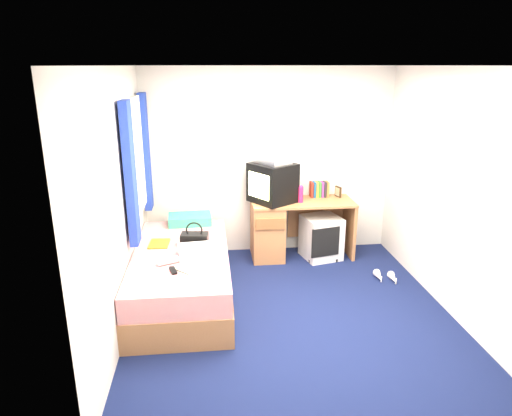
{
  "coord_description": "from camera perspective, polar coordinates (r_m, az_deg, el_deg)",
  "views": [
    {
      "loc": [
        -0.78,
        -4.05,
        2.4
      ],
      "look_at": [
        -0.28,
        0.7,
        0.9
      ],
      "focal_mm": 32.0,
      "sensor_mm": 36.0,
      "label": 1
    }
  ],
  "objects": [
    {
      "name": "vcr",
      "position": [
        5.66,
        2.13,
        5.98
      ],
      "size": [
        0.46,
        0.5,
        0.08
      ],
      "primitive_type": "cube",
      "rotation": [
        0.0,
        0.0,
        -1.02
      ],
      "color": "silver",
      "rests_on": "crt_tv"
    },
    {
      "name": "pillow",
      "position": [
        5.65,
        -8.26,
        -1.41
      ],
      "size": [
        0.53,
        0.36,
        0.11
      ],
      "primitive_type": "cube",
      "rotation": [
        0.0,
        0.0,
        0.06
      ],
      "color": "teal",
      "rests_on": "bed"
    },
    {
      "name": "water_bottle",
      "position": [
        4.57,
        -10.94,
        -6.51
      ],
      "size": [
        0.21,
        0.15,
        0.07
      ],
      "primitive_type": "cylinder",
      "rotation": [
        0.0,
        1.57,
        0.43
      ],
      "color": "silver",
      "rests_on": "bed"
    },
    {
      "name": "bed",
      "position": [
        4.96,
        -9.23,
        -8.29
      ],
      "size": [
        1.01,
        2.0,
        0.54
      ],
      "color": "#AC7448",
      "rests_on": "ground"
    },
    {
      "name": "pink_water_bottle",
      "position": [
        5.75,
        5.61,
        1.66
      ],
      "size": [
        0.08,
        0.08,
        0.2
      ],
      "primitive_type": "cylinder",
      "rotation": [
        0.0,
        0.0,
        -0.22
      ],
      "color": "#E6205C",
      "rests_on": "desk"
    },
    {
      "name": "window_assembly",
      "position": [
        5.1,
        -14.65,
        5.73
      ],
      "size": [
        0.11,
        1.42,
        1.4
      ],
      "color": "silver",
      "rests_on": "room_shell"
    },
    {
      "name": "aerosol_can",
      "position": [
        5.87,
        4.71,
        1.84
      ],
      "size": [
        0.05,
        0.05,
        0.16
      ],
      "primitive_type": "cylinder",
      "rotation": [
        0.0,
        0.0,
        0.02
      ],
      "color": "silver",
      "rests_on": "desk"
    },
    {
      "name": "handbag",
      "position": [
        4.94,
        -7.68,
        -3.89
      ],
      "size": [
        0.31,
        0.2,
        0.27
      ],
      "rotation": [
        0.0,
        0.0,
        -0.12
      ],
      "color": "black",
      "rests_on": "bed"
    },
    {
      "name": "towel",
      "position": [
        4.7,
        -7.67,
        -5.4
      ],
      "size": [
        0.35,
        0.3,
        0.11
      ],
      "primitive_type": "cube",
      "rotation": [
        0.0,
        0.0,
        0.11
      ],
      "color": "white",
      "rests_on": "bed"
    },
    {
      "name": "remote_control",
      "position": [
        4.42,
        -10.33,
        -7.68
      ],
      "size": [
        0.09,
        0.17,
        0.02
      ],
      "primitive_type": "cube",
      "rotation": [
        0.0,
        0.0,
        0.26
      ],
      "color": "black",
      "rests_on": "bed"
    },
    {
      "name": "magazine",
      "position": [
        5.09,
        -12.01,
        -4.38
      ],
      "size": [
        0.22,
        0.29,
        0.01
      ],
      "primitive_type": "cube",
      "rotation": [
        0.0,
        0.0,
        -0.05
      ],
      "color": "yellow",
      "rests_on": "bed"
    },
    {
      "name": "white_heels",
      "position": [
        5.58,
        15.96,
        -8.36
      ],
      "size": [
        0.26,
        0.3,
        0.09
      ],
      "color": "white",
      "rests_on": "ground"
    },
    {
      "name": "crt_tv",
      "position": [
        5.72,
        2.07,
        3.18
      ],
      "size": [
        0.66,
        0.67,
        0.49
      ],
      "rotation": [
        0.0,
        0.0,
        -0.97
      ],
      "color": "black",
      "rests_on": "desk"
    },
    {
      "name": "book_row",
      "position": [
        6.03,
        7.9,
        2.34
      ],
      "size": [
        0.24,
        0.13,
        0.2
      ],
      "color": "maroon",
      "rests_on": "desk"
    },
    {
      "name": "colour_swatch_fan",
      "position": [
        4.42,
        -9.25,
        -7.67
      ],
      "size": [
        0.2,
        0.19,
        0.01
      ],
      "primitive_type": "cube",
      "rotation": [
        0.0,
        0.0,
        -0.75
      ],
      "color": "orange",
      "rests_on": "bed"
    },
    {
      "name": "desk",
      "position": [
        5.91,
        3.1,
        -2.36
      ],
      "size": [
        1.3,
        0.55,
        0.75
      ],
      "color": "#AC7448",
      "rests_on": "ground"
    },
    {
      "name": "ground",
      "position": [
        4.77,
        4.3,
        -12.86
      ],
      "size": [
        3.4,
        3.4,
        0.0
      ],
      "primitive_type": "plane",
      "color": "#0C1438",
      "rests_on": "ground"
    },
    {
      "name": "room_shell",
      "position": [
        4.23,
        4.74,
        4.37
      ],
      "size": [
        3.4,
        3.4,
        3.4
      ],
      "color": "white",
      "rests_on": "ground"
    },
    {
      "name": "picture_frame",
      "position": [
        6.07,
        10.23,
        2.02
      ],
      "size": [
        0.06,
        0.12,
        0.14
      ],
      "primitive_type": "cube",
      "rotation": [
        0.0,
        0.0,
        0.33
      ],
      "color": "black",
      "rests_on": "desk"
    },
    {
      "name": "storage_cube",
      "position": [
        5.97,
        8.14,
        -3.64
      ],
      "size": [
        0.53,
        0.53,
        0.55
      ],
      "primitive_type": "cube",
      "rotation": [
        0.0,
        0.0,
        0.24
      ],
      "color": "silver",
      "rests_on": "ground"
    }
  ]
}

